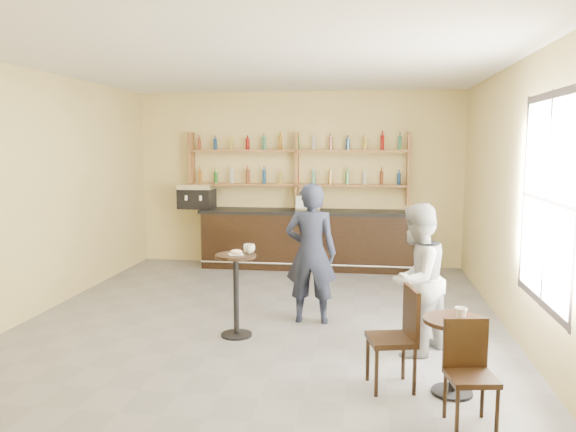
# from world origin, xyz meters

# --- Properties ---
(floor) EXTENTS (7.00, 7.00, 0.00)m
(floor) POSITION_xyz_m (0.00, 0.00, 0.00)
(floor) COLOR slate
(floor) RESTS_ON ground
(ceiling) EXTENTS (7.00, 7.00, 0.00)m
(ceiling) POSITION_xyz_m (0.00, 0.00, 3.20)
(ceiling) COLOR white
(ceiling) RESTS_ON wall_back
(wall_back) EXTENTS (7.00, 0.00, 7.00)m
(wall_back) POSITION_xyz_m (0.00, 3.50, 1.60)
(wall_back) COLOR #DEC87E
(wall_back) RESTS_ON floor
(wall_front) EXTENTS (7.00, 0.00, 7.00)m
(wall_front) POSITION_xyz_m (0.00, -3.50, 1.60)
(wall_front) COLOR #DEC87E
(wall_front) RESTS_ON floor
(wall_left) EXTENTS (0.00, 7.00, 7.00)m
(wall_left) POSITION_xyz_m (-3.00, 0.00, 1.60)
(wall_left) COLOR #DEC87E
(wall_left) RESTS_ON floor
(wall_right) EXTENTS (0.00, 7.00, 7.00)m
(wall_right) POSITION_xyz_m (3.00, 0.00, 1.60)
(wall_right) COLOR #DEC87E
(wall_right) RESTS_ON floor
(window_pane) EXTENTS (0.00, 2.00, 2.00)m
(window_pane) POSITION_xyz_m (2.99, -1.20, 1.70)
(window_pane) COLOR white
(window_pane) RESTS_ON wall_right
(window_frame) EXTENTS (0.04, 1.70, 2.10)m
(window_frame) POSITION_xyz_m (2.99, -1.20, 1.70)
(window_frame) COLOR black
(window_frame) RESTS_ON wall_right
(shelf_unit) EXTENTS (4.00, 0.26, 1.40)m
(shelf_unit) POSITION_xyz_m (0.00, 3.37, 1.81)
(shelf_unit) COLOR brown
(shelf_unit) RESTS_ON wall_back
(liquor_bottles) EXTENTS (3.68, 0.10, 1.00)m
(liquor_bottles) POSITION_xyz_m (0.00, 3.37, 1.98)
(liquor_bottles) COLOR #8C5919
(liquor_bottles) RESTS_ON shelf_unit
(bar_counter) EXTENTS (3.91, 0.76, 1.06)m
(bar_counter) POSITION_xyz_m (0.24, 3.15, 0.53)
(bar_counter) COLOR black
(bar_counter) RESTS_ON floor
(espresso_machine) EXTENTS (0.66, 0.45, 0.45)m
(espresso_machine) POSITION_xyz_m (-1.84, 3.15, 1.28)
(espresso_machine) COLOR black
(espresso_machine) RESTS_ON bar_counter
(pastry_case) EXTENTS (0.47, 0.39, 0.27)m
(pastry_case) POSITION_xyz_m (0.24, 3.15, 1.19)
(pastry_case) COLOR silver
(pastry_case) RESTS_ON bar_counter
(pedestal_table) EXTENTS (0.61, 0.61, 0.98)m
(pedestal_table) POSITION_xyz_m (-0.21, -0.62, 0.49)
(pedestal_table) COLOR black
(pedestal_table) RESTS_ON floor
(napkin) EXTENTS (0.21, 0.21, 0.00)m
(napkin) POSITION_xyz_m (-0.21, -0.62, 0.98)
(napkin) COLOR white
(napkin) RESTS_ON pedestal_table
(donut) EXTENTS (0.18, 0.18, 0.05)m
(donut) POSITION_xyz_m (-0.20, -0.63, 1.00)
(donut) COLOR tan
(donut) RESTS_ON napkin
(cup_pedestal) EXTENTS (0.16, 0.16, 0.10)m
(cup_pedestal) POSITION_xyz_m (-0.07, -0.52, 1.03)
(cup_pedestal) COLOR white
(cup_pedestal) RESTS_ON pedestal_table
(man_main) EXTENTS (0.65, 0.43, 1.77)m
(man_main) POSITION_xyz_m (0.60, 0.03, 0.88)
(man_main) COLOR black
(man_main) RESTS_ON floor
(cafe_table) EXTENTS (0.73, 0.73, 0.70)m
(cafe_table) POSITION_xyz_m (2.08, -1.85, 0.35)
(cafe_table) COLOR black
(cafe_table) RESTS_ON floor
(cup_cafe) EXTENTS (0.11, 0.11, 0.10)m
(cup_cafe) POSITION_xyz_m (2.13, -1.85, 0.75)
(cup_cafe) COLOR white
(cup_cafe) RESTS_ON cafe_table
(chair_west) EXTENTS (0.49, 0.49, 0.94)m
(chair_west) POSITION_xyz_m (1.53, -1.80, 0.47)
(chair_west) COLOR black
(chair_west) RESTS_ON floor
(chair_south) EXTENTS (0.42, 0.42, 0.84)m
(chair_south) POSITION_xyz_m (2.13, -2.45, 0.42)
(chair_south) COLOR black
(chair_south) RESTS_ON floor
(patron_second) EXTENTS (0.95, 1.00, 1.62)m
(patron_second) POSITION_xyz_m (1.82, -0.88, 0.81)
(patron_second) COLOR #96979B
(patron_second) RESTS_ON floor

